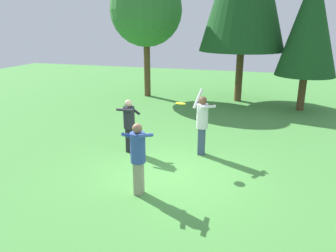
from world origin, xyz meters
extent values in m
plane|color=#4C9342|center=(0.00, 0.00, 0.00)|extent=(40.00, 40.00, 0.00)
cube|color=#38476B|center=(0.50, 1.59, 0.42)|extent=(0.19, 0.22, 0.83)
cylinder|color=silver|center=(0.50, 1.59, 1.19)|extent=(0.34, 0.34, 0.72)
sphere|color=brown|center=(0.50, 1.59, 1.66)|extent=(0.23, 0.23, 0.23)
cylinder|color=silver|center=(0.67, 1.48, 1.50)|extent=(0.41, 0.56, 0.13)
cylinder|color=silver|center=(0.34, 1.71, 1.68)|extent=(0.28, 0.36, 0.57)
cube|color=gray|center=(-0.39, -1.18, 0.40)|extent=(0.19, 0.22, 0.80)
cylinder|color=#334C9E|center=(-0.39, -1.18, 1.14)|extent=(0.34, 0.34, 0.69)
sphere|color=#8C6647|center=(-0.39, -1.18, 1.59)|extent=(0.22, 0.22, 0.22)
cylinder|color=#334C9E|center=(-0.59, -1.14, 1.38)|extent=(0.19, 0.57, 0.32)
cylinder|color=#334C9E|center=(-0.20, -1.23, 1.46)|extent=(0.20, 0.59, 0.22)
cube|color=black|center=(-1.63, 1.16, 0.38)|extent=(0.19, 0.22, 0.76)
cylinder|color=#23232D|center=(-1.63, 1.16, 1.09)|extent=(0.34, 0.34, 0.66)
sphere|color=beige|center=(-1.63, 1.16, 1.52)|extent=(0.22, 0.22, 0.22)
cylinder|color=#23232D|center=(-1.60, 1.35, 1.31)|extent=(0.54, 0.16, 0.35)
cylinder|color=#23232D|center=(-1.66, 0.96, 1.37)|extent=(0.57, 0.17, 0.11)
cylinder|color=yellow|center=(0.03, 0.89, 1.70)|extent=(0.37, 0.37, 0.06)
cylinder|color=brown|center=(3.75, 8.10, 1.43)|extent=(0.33, 0.33, 2.85)
cone|color=#19471E|center=(3.75, 8.10, 3.85)|extent=(2.57, 2.57, 4.57)
cylinder|color=brown|center=(-3.95, 8.91, 1.66)|extent=(0.33, 0.33, 3.32)
sphere|color=#337033|center=(-3.95, 8.91, 4.41)|extent=(3.65, 3.65, 3.65)
cylinder|color=brown|center=(0.85, 9.16, 2.26)|extent=(0.35, 0.35, 4.52)
camera|label=1|loc=(2.23, -7.44, 3.78)|focal=34.87mm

